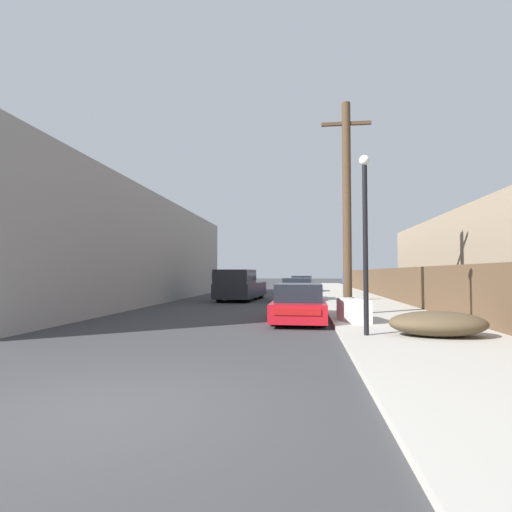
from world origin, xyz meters
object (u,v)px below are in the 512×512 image
at_px(car_parked_far, 302,285).
at_px(brush_pile, 438,324).
at_px(street_lamp, 365,229).
at_px(pedestrian, 346,283).
at_px(discarded_fridge, 354,310).
at_px(car_parked_mid, 298,290).
at_px(parked_sports_car_red, 299,304).
at_px(pickup_truck, 239,285).
at_px(utility_pole, 347,205).

xyz_separation_m(car_parked_far, brush_pile, (3.25, -23.16, -0.23)).
bearing_deg(street_lamp, car_parked_far, 93.96).
bearing_deg(car_parked_far, street_lamp, -82.99).
bearing_deg(pedestrian, car_parked_far, 102.32).
bearing_deg(discarded_fridge, car_parked_mid, 88.60).
bearing_deg(parked_sports_car_red, car_parked_far, 90.76).
relative_size(pickup_truck, pedestrian, 3.08).
distance_m(car_parked_far, brush_pile, 23.39).
bearing_deg(parked_sports_car_red, street_lamp, -64.10).
bearing_deg(parked_sports_car_red, pedestrian, 75.40).
height_order(pickup_truck, brush_pile, pickup_truck).
relative_size(car_parked_mid, utility_pole, 0.53).
relative_size(car_parked_far, brush_pile, 2.09).
distance_m(parked_sports_car_red, pedestrian, 9.09).
height_order(discarded_fridge, pickup_truck, pickup_truck).
xyz_separation_m(pickup_truck, utility_pole, (5.31, -8.22, 3.21)).
xyz_separation_m(car_parked_mid, pickup_truck, (-3.39, 0.00, 0.28)).
bearing_deg(street_lamp, pedestrian, 86.38).
relative_size(discarded_fridge, pickup_truck, 0.30).
height_order(parked_sports_car_red, car_parked_far, car_parked_far).
relative_size(utility_pole, brush_pile, 3.46).
xyz_separation_m(discarded_fridge, pedestrian, (0.74, 9.52, 0.60)).
bearing_deg(pickup_truck, parked_sports_car_red, 115.46).
bearing_deg(pickup_truck, street_lamp, 116.71).
height_order(discarded_fridge, pedestrian, pedestrian).
height_order(parked_sports_car_red, pickup_truck, pickup_truck).
relative_size(utility_pole, pedestrian, 4.26).
xyz_separation_m(car_parked_mid, utility_pole, (1.92, -8.22, 3.48)).
distance_m(discarded_fridge, pedestrian, 9.56).
bearing_deg(utility_pole, parked_sports_car_red, -142.70).
bearing_deg(pickup_truck, car_parked_mid, -175.15).
relative_size(parked_sports_car_red, car_parked_far, 0.94).
distance_m(discarded_fridge, utility_pole, 4.19).
bearing_deg(pedestrian, parked_sports_car_red, -105.47).
distance_m(pickup_truck, street_lamp, 14.18).
bearing_deg(street_lamp, discarded_fridge, 89.31).
relative_size(discarded_fridge, parked_sports_car_red, 0.38).
xyz_separation_m(street_lamp, pedestrian, (0.78, 12.27, -1.62)).
relative_size(car_parked_far, pickup_truck, 0.84).
height_order(discarded_fridge, parked_sports_car_red, parked_sports_car_red).
bearing_deg(pickup_truck, discarded_fridge, 121.93).
bearing_deg(utility_pole, discarded_fridge, -91.48).
bearing_deg(car_parked_mid, discarded_fridge, -77.49).
xyz_separation_m(parked_sports_car_red, pickup_truck, (-3.58, 9.54, 0.33)).
distance_m(car_parked_mid, pedestrian, 2.76).
height_order(car_parked_mid, pedestrian, pedestrian).
bearing_deg(utility_pole, car_parked_far, 95.27).
relative_size(discarded_fridge, brush_pile, 0.76).
distance_m(parked_sports_car_red, brush_pile, 4.81).
bearing_deg(pedestrian, utility_pole, -95.31).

